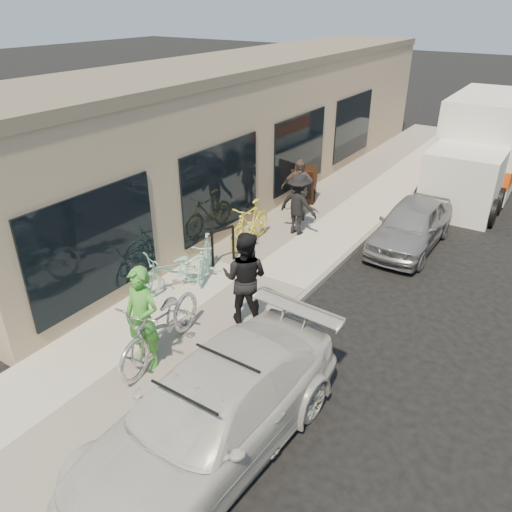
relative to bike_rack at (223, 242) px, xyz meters
The scene contains 17 objects.
ground 4.11m from the bike_rack, 47.72° to the right, with size 120.00×120.00×0.00m, color black.
sidewalk 0.95m from the bike_rack, ahead, with size 3.00×34.00×0.15m, color beige.
curb 2.36m from the bike_rack, ahead, with size 0.12×34.00×0.13m, color gray.
storefront 5.77m from the bike_rack, 116.74° to the left, with size 3.60×20.00×4.22m.
bike_rack is the anchor object (origin of this frame).
sandwich_board 4.48m from the bike_rack, 93.56° to the left, with size 0.84×0.85×1.12m.
sedan_white 5.43m from the bike_rack, 54.79° to the right, with size 2.16×4.81×1.41m.
sedan_silver 4.93m from the bike_rack, 47.56° to the left, with size 1.44×3.58×1.22m, color #95969A.
moving_truck 9.87m from the bike_rack, 67.61° to the left, with size 2.42×6.21×3.03m.
tandem_bike 3.53m from the bike_rack, 70.63° to the right, with size 0.81×2.33×1.22m, color silver.
woman_rider 3.86m from the bike_rack, 73.20° to the right, with size 0.68×0.45×1.87m, color green.
man_standing 2.46m from the bike_rack, 42.88° to the right, with size 0.91×0.71×1.88m, color black.
cruiser_bike_a 0.71m from the bike_rack, 87.21° to the right, with size 0.43×1.54×0.92m, color #95DECF.
cruiser_bike_b 1.59m from the bike_rack, 95.22° to the right, with size 0.63×1.81×0.95m, color #95DECF.
cruiser_bike_c 1.22m from the bike_rack, 92.81° to the left, with size 0.52×1.85×1.11m, color yellow.
bystander_a 2.55m from the bike_rack, 75.47° to the left, with size 1.06×0.61×1.64m, color black.
bystander_b 3.40m from the bike_rack, 87.60° to the left, with size 1.01×0.42×1.73m, color brown.
Camera 1 is at (3.75, -5.36, 5.83)m, focal length 35.00 mm.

